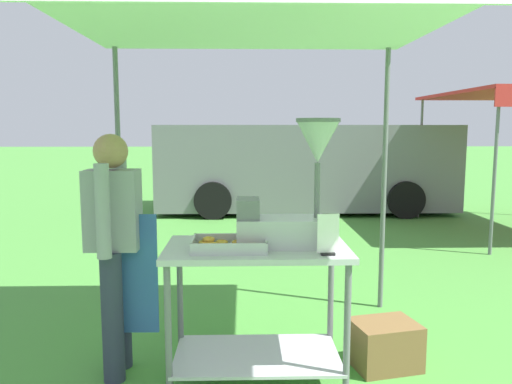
{
  "coord_description": "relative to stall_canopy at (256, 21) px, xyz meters",
  "views": [
    {
      "loc": [
        -0.25,
        -1.99,
        1.65
      ],
      "look_at": [
        -0.16,
        1.29,
        1.23
      ],
      "focal_mm": 35.26,
      "sensor_mm": 36.0,
      "label": 1
    }
  ],
  "objects": [
    {
      "name": "ground_plane",
      "position": [
        0.16,
        4.82,
        -2.3
      ],
      "size": [
        70.0,
        70.0,
        0.0
      ],
      "primitive_type": "plane",
      "color": "#478E38"
    },
    {
      "name": "stall_canopy",
      "position": [
        0.0,
        0.0,
        0.0
      ],
      "size": [
        2.56,
        2.64,
        2.38
      ],
      "color": "slate",
      "rests_on": "ground"
    },
    {
      "name": "donut_cart",
      "position": [
        0.0,
        -0.1,
        -1.66
      ],
      "size": [
        1.14,
        0.66,
        0.91
      ],
      "color": "#B7B7BC",
      "rests_on": "ground"
    },
    {
      "name": "donut_tray",
      "position": [
        -0.17,
        -0.18,
        -1.36
      ],
      "size": [
        0.45,
        0.29,
        0.07
      ],
      "color": "#B7B7BC",
      "rests_on": "donut_cart"
    },
    {
      "name": "donut_fryer",
      "position": [
        0.22,
        -0.09,
        -1.08
      ],
      "size": [
        0.64,
        0.28,
        0.8
      ],
      "color": "#B7B7BC",
      "rests_on": "donut_cart"
    },
    {
      "name": "menu_sign",
      "position": [
        0.41,
        -0.33,
        -1.28
      ],
      "size": [
        0.13,
        0.05,
        0.24
      ],
      "color": "black",
      "rests_on": "donut_cart"
    },
    {
      "name": "vendor",
      "position": [
        -0.93,
        0.06,
        -1.39
      ],
      "size": [
        0.45,
        0.53,
        1.61
      ],
      "color": "#2D3347",
      "rests_on": "ground"
    },
    {
      "name": "supply_crate",
      "position": [
        0.89,
        0.11,
        -2.14
      ],
      "size": [
        0.5,
        0.43,
        0.32
      ],
      "color": "brown",
      "rests_on": "ground"
    },
    {
      "name": "van_grey",
      "position": [
        1.11,
        6.74,
        -1.42
      ],
      "size": [
        5.65,
        2.12,
        1.69
      ],
      "color": "slate",
      "rests_on": "ground"
    }
  ]
}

